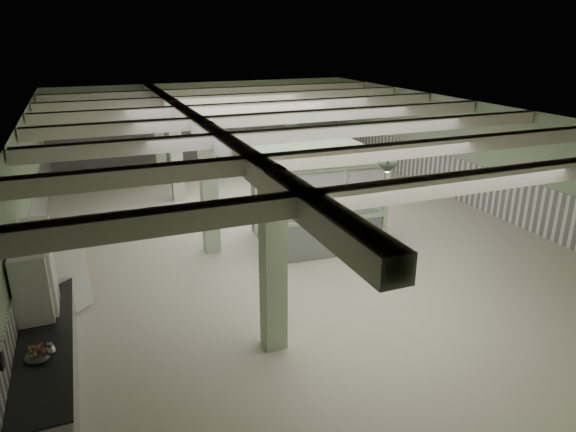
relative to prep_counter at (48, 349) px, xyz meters
name	(u,v)px	position (x,y,z in m)	size (l,w,h in m)	color
floor	(282,227)	(6.54, 5.24, -0.46)	(20.00, 20.00, 0.00)	beige
ceiling	(281,112)	(6.54, 5.24, 3.14)	(14.00, 20.00, 0.02)	silver
wall_back	(206,121)	(6.54, 15.24, 1.34)	(14.00, 0.02, 3.60)	#91A584
wall_front	(551,350)	(6.54, -4.76, 1.34)	(14.00, 0.02, 3.60)	#91A584
wall_left	(28,198)	(-0.46, 5.24, 1.34)	(0.02, 20.00, 3.60)	#91A584
wall_right	(467,152)	(13.54, 5.24, 1.34)	(0.02, 20.00, 3.60)	#91A584
wainscot_left	(36,235)	(-0.43, 5.24, 0.29)	(0.05, 19.90, 1.50)	silver
wainscot_right	(463,181)	(13.52, 5.24, 0.29)	(0.05, 19.90, 1.50)	silver
wainscot_back	(207,143)	(6.54, 15.22, 0.29)	(13.90, 0.05, 1.50)	silver
girder	(197,125)	(4.04, 5.24, 2.92)	(0.45, 19.90, 0.40)	beige
beam_a	(444,185)	(6.54, -2.26, 2.96)	(13.90, 0.35, 0.32)	beige
beam_b	(368,154)	(6.54, 0.24, 2.96)	(13.90, 0.35, 0.32)	beige
beam_c	(317,133)	(6.54, 2.74, 2.96)	(13.90, 0.35, 0.32)	beige
beam_d	(281,118)	(6.54, 5.24, 2.96)	(13.90, 0.35, 0.32)	beige
beam_e	(255,107)	(6.54, 7.74, 2.96)	(13.90, 0.35, 0.32)	beige
beam_f	(234,98)	(6.54, 10.24, 2.96)	(13.90, 0.35, 0.32)	beige
beam_g	(217,92)	(6.54, 12.74, 2.96)	(13.90, 0.35, 0.32)	beige
column_a	(273,262)	(4.04, -0.76, 1.34)	(0.42, 0.42, 3.60)	#B1C9A2
column_b	(209,189)	(4.04, 4.24, 1.34)	(0.42, 0.42, 3.60)	#B1C9A2
column_c	(176,151)	(4.04, 9.24, 1.34)	(0.42, 0.42, 3.60)	#B1C9A2
column_d	(159,132)	(4.04, 13.24, 1.34)	(0.42, 0.42, 3.60)	#B1C9A2
pendant_front	(387,168)	(7.04, 0.24, 2.59)	(0.44, 0.44, 0.22)	#2D3C2D
pendant_mid	(291,127)	(7.04, 5.74, 2.59)	(0.44, 0.44, 0.22)	#2D3C2D
pendant_back	(243,106)	(7.04, 10.74, 2.59)	(0.44, 0.44, 0.22)	#2D3C2D
prep_counter	(48,349)	(0.00, 0.00, 0.00)	(0.93, 5.35, 0.91)	#ADACB1
pitcher_near	(54,273)	(0.14, 1.99, 0.57)	(0.18, 0.21, 0.27)	#ADACB1
pitcher_far	(51,350)	(0.15, -0.98, 0.56)	(0.16, 0.19, 0.24)	#ADACB1
veg_colander	(37,353)	(-0.04, -0.97, 0.54)	(0.43, 0.43, 0.20)	#3E3E42
orange_bowl	(44,277)	(-0.09, 2.08, 0.48)	(0.21, 0.21, 0.08)	#B2B2B7
skillet_far	(1,362)	(-0.34, -2.02, 1.17)	(0.26, 0.26, 0.03)	black
walkin_cooler	(41,288)	(-0.08, 1.25, 0.62)	(1.09, 2.36, 2.17)	white
guard_booth	(316,182)	(7.04, 3.81, 1.34)	(3.52, 3.05, 2.69)	#99B18E
filing_cabinet	(374,216)	(8.91, 3.64, 0.11)	(0.37, 0.53, 1.15)	#5C6050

